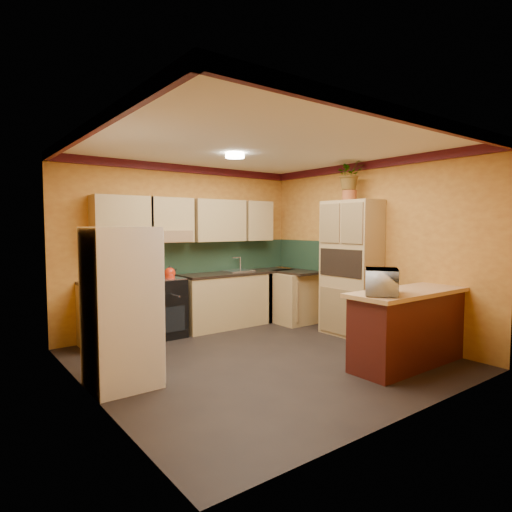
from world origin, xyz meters
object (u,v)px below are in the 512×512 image
at_px(pantry, 351,269).
at_px(breakfast_bar, 412,329).
at_px(base_cabinets_back, 199,304).
at_px(microwave, 382,282).
at_px(fridge, 121,307).
at_px(stove, 163,308).

bearing_deg(pantry, breakfast_bar, -109.03).
height_order(base_cabinets_back, microwave, microwave).
xyz_separation_m(base_cabinets_back, breakfast_bar, (1.28, -3.06, 0.00)).
bearing_deg(pantry, base_cabinets_back, 136.48).
height_order(base_cabinets_back, fridge, fridge).
xyz_separation_m(fridge, pantry, (3.60, -0.04, 0.20)).
bearing_deg(base_cabinets_back, breakfast_bar, -67.36).
bearing_deg(base_cabinets_back, stove, -180.00).
relative_size(pantry, microwave, 3.99).
relative_size(base_cabinets_back, microwave, 6.93).
distance_m(base_cabinets_back, fridge, 2.49).
distance_m(fridge, breakfast_bar, 3.46).
distance_m(base_cabinets_back, microwave, 3.20).
bearing_deg(breakfast_bar, fridge, 155.27).
height_order(base_cabinets_back, pantry, pantry).
height_order(base_cabinets_back, breakfast_bar, same).
height_order(stove, breakfast_bar, stove).
distance_m(base_cabinets_back, pantry, 2.50).
distance_m(base_cabinets_back, breakfast_bar, 3.32).
bearing_deg(base_cabinets_back, fridge, -138.57).
relative_size(base_cabinets_back, fridge, 2.15).
bearing_deg(stove, pantry, -35.01).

